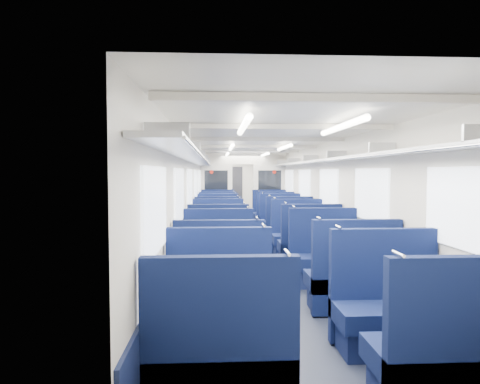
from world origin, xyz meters
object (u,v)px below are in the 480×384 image
at_px(seat_10, 218,237).
at_px(seat_12, 218,230).
at_px(seat_14, 218,225).
at_px(seat_11, 298,238).
at_px(seat_8, 218,248).
at_px(end_door, 235,187).
at_px(seat_3, 388,312).
at_px(bulkhead, 243,188).
at_px(seat_16, 218,219).
at_px(seat_7, 325,260).
at_px(seat_0, 220,362).
at_px(seat_17, 274,219).
at_px(seat_9, 309,248).
at_px(seat_15, 281,224).
at_px(seat_4, 219,283).
at_px(seat_18, 218,215).
at_px(seat_19, 270,215).
at_px(seat_13, 288,230).
at_px(seat_6, 218,262).
at_px(seat_5, 352,282).
at_px(seat_1, 449,362).
at_px(seat_2, 219,309).

height_order(seat_10, seat_12, same).
bearing_deg(seat_14, seat_11, -53.97).
bearing_deg(seat_8, seat_12, 90.00).
xyz_separation_m(end_door, seat_3, (0.83, -16.13, -0.63)).
distance_m(end_door, bulkhead, 6.46).
bearing_deg(seat_16, seat_7, -73.97).
bearing_deg(seat_0, seat_17, 79.70).
height_order(seat_9, seat_15, same).
distance_m(seat_3, seat_4, 2.02).
distance_m(seat_18, seat_19, 1.67).
xyz_separation_m(seat_13, seat_19, (0.00, 3.42, 0.00)).
xyz_separation_m(seat_11, seat_12, (-1.66, 1.27, 0.00)).
relative_size(seat_0, seat_6, 1.00).
xyz_separation_m(seat_8, seat_17, (1.66, 4.58, 0.00)).
height_order(end_door, seat_5, end_door).
bearing_deg(seat_9, seat_10, 142.56).
xyz_separation_m(seat_12, seat_18, (0.00, 3.50, 0.00)).
relative_size(seat_8, seat_18, 1.00).
distance_m(seat_5, seat_18, 8.45).
distance_m(bulkhead, seat_12, 3.97).
height_order(seat_10, seat_11, same).
height_order(seat_3, seat_13, same).
bearing_deg(seat_7, seat_6, -178.52).
xyz_separation_m(seat_6, seat_12, (0.00, 3.51, 0.00)).
xyz_separation_m(seat_0, seat_7, (1.66, 3.41, 0.00)).
bearing_deg(seat_4, seat_17, 76.66).
xyz_separation_m(seat_6, seat_17, (1.66, 5.77, 0.00)).
height_order(seat_11, seat_18, same).
bearing_deg(seat_1, seat_2, 142.71).
bearing_deg(seat_11, seat_5, -90.00).
distance_m(seat_10, seat_18, 4.60).
distance_m(seat_5, seat_15, 5.83).
relative_size(seat_10, seat_13, 1.00).
bearing_deg(seat_3, seat_7, 90.00).
xyz_separation_m(seat_11, seat_19, (0.00, 4.61, 0.00)).
relative_size(seat_9, seat_16, 1.00).
xyz_separation_m(seat_4, seat_15, (1.66, 5.78, 0.00)).
bearing_deg(seat_4, seat_6, 90.00).
bearing_deg(seat_8, seat_11, 32.09).
relative_size(seat_6, seat_8, 1.00).
bearing_deg(seat_5, seat_16, 103.16).
xyz_separation_m(seat_11, seat_18, (-1.66, 4.78, 0.00)).
relative_size(seat_2, seat_12, 1.00).
relative_size(seat_9, seat_17, 1.00).
bearing_deg(seat_10, bulkhead, 80.37).
bearing_deg(seat_12, seat_16, 90.00).
height_order(seat_7, seat_14, same).
bearing_deg(seat_14, seat_2, -90.00).
relative_size(seat_1, seat_19, 1.00).
relative_size(seat_3, seat_15, 1.00).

